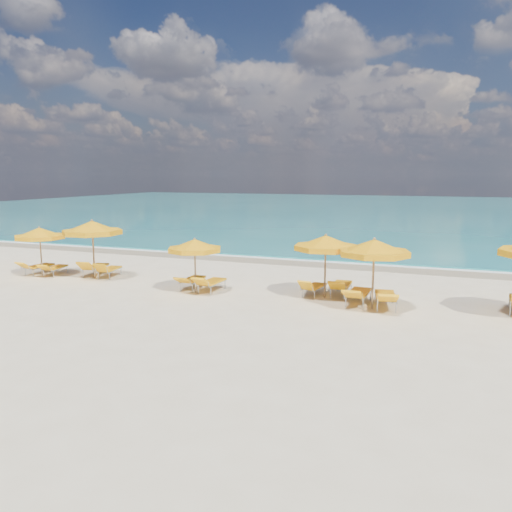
% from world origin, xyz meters
% --- Properties ---
extents(ground_plane, '(120.00, 120.00, 0.00)m').
position_xyz_m(ground_plane, '(0.00, 0.00, 0.00)').
color(ground_plane, beige).
extents(ocean, '(120.00, 80.00, 0.30)m').
position_xyz_m(ocean, '(0.00, 48.00, 0.00)').
color(ocean, '#157377').
rests_on(ocean, ground).
extents(wet_sand_band, '(120.00, 2.60, 0.01)m').
position_xyz_m(wet_sand_band, '(0.00, 7.40, 0.00)').
color(wet_sand_band, tan).
rests_on(wet_sand_band, ground).
extents(foam_line, '(120.00, 1.20, 0.03)m').
position_xyz_m(foam_line, '(0.00, 8.20, 0.00)').
color(foam_line, white).
rests_on(foam_line, ground).
extents(whitecap_near, '(14.00, 0.36, 0.05)m').
position_xyz_m(whitecap_near, '(-6.00, 17.00, 0.00)').
color(whitecap_near, white).
rests_on(whitecap_near, ground).
extents(whitecap_far, '(18.00, 0.30, 0.05)m').
position_xyz_m(whitecap_far, '(8.00, 24.00, 0.00)').
color(whitecap_far, white).
rests_on(whitecap_far, ground).
extents(umbrella_1, '(2.78, 2.78, 2.19)m').
position_xyz_m(umbrella_1, '(-9.57, -0.02, 1.86)').
color(umbrella_1, '#9A794D').
rests_on(umbrella_1, ground).
extents(umbrella_2, '(3.20, 3.20, 2.55)m').
position_xyz_m(umbrella_2, '(-6.99, 0.30, 2.18)').
color(umbrella_2, '#9A794D').
rests_on(umbrella_2, ground).
extents(umbrella_3, '(2.12, 2.12, 2.10)m').
position_xyz_m(umbrella_3, '(-1.71, -0.47, 1.79)').
color(umbrella_3, '#9A794D').
rests_on(umbrella_3, ground).
extents(umbrella_4, '(2.87, 2.87, 2.34)m').
position_xyz_m(umbrella_4, '(3.06, 0.49, 2.00)').
color(umbrella_4, '#9A794D').
rests_on(umbrella_4, ground).
extents(umbrella_5, '(2.64, 2.64, 2.41)m').
position_xyz_m(umbrella_5, '(4.89, -0.48, 2.05)').
color(umbrella_5, '#9A794D').
rests_on(umbrella_5, ground).
extents(lounger_1_left, '(0.72, 1.76, 0.70)m').
position_xyz_m(lounger_1_left, '(-10.02, 0.23, 0.21)').
color(lounger_1_left, '#A5A8AD').
rests_on(lounger_1_left, ground).
extents(lounger_1_right, '(0.79, 1.70, 0.65)m').
position_xyz_m(lounger_1_right, '(-9.13, 0.28, 0.19)').
color(lounger_1_right, '#A5A8AD').
rests_on(lounger_1_right, ground).
extents(lounger_2_left, '(0.96, 1.96, 0.81)m').
position_xyz_m(lounger_2_left, '(-7.38, 0.83, 0.23)').
color(lounger_2_left, '#A5A8AD').
rests_on(lounger_2_left, ground).
extents(lounger_2_right, '(0.84, 1.73, 0.79)m').
position_xyz_m(lounger_2_right, '(-6.55, 0.73, 0.21)').
color(lounger_2_right, '#A5A8AD').
rests_on(lounger_2_right, ground).
extents(lounger_3_left, '(0.63, 1.80, 0.66)m').
position_xyz_m(lounger_3_left, '(-2.15, 0.09, 0.21)').
color(lounger_3_left, '#A5A8AD').
rests_on(lounger_3_left, ground).
extents(lounger_3_right, '(0.67, 1.83, 0.76)m').
position_xyz_m(lounger_3_right, '(-1.22, -0.12, 0.22)').
color(lounger_3_right, '#A5A8AD').
rests_on(lounger_3_right, ground).
extents(lounger_4_left, '(0.77, 1.64, 0.73)m').
position_xyz_m(lounger_4_left, '(2.61, 0.66, 0.20)').
color(lounger_4_left, '#A5A8AD').
rests_on(lounger_4_left, ground).
extents(lounger_4_right, '(0.69, 1.94, 0.78)m').
position_xyz_m(lounger_4_right, '(3.56, 0.99, 0.23)').
color(lounger_4_right, '#A5A8AD').
rests_on(lounger_4_right, ground).
extents(lounger_5_left, '(0.74, 2.03, 0.77)m').
position_xyz_m(lounger_5_left, '(4.36, -0.08, 0.24)').
color(lounger_5_left, '#A5A8AD').
rests_on(lounger_5_left, ground).
extents(lounger_5_right, '(1.00, 2.11, 0.78)m').
position_xyz_m(lounger_5_right, '(5.30, -0.21, 0.24)').
color(lounger_5_right, '#A5A8AD').
rests_on(lounger_5_right, ground).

